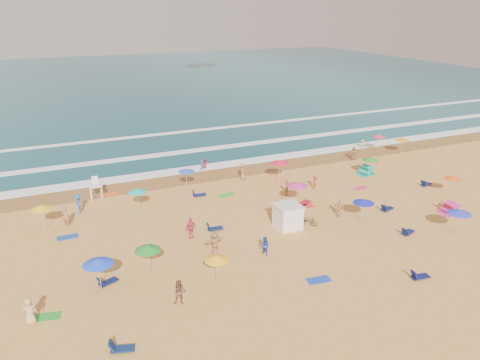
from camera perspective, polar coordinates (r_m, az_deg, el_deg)
name	(u,v)px	position (r m, az deg, el deg)	size (l,w,h in m)	color
ground	(242,221)	(42.10, 0.23, -5.02)	(220.00, 220.00, 0.00)	gold
ocean	(102,84)	(121.05, -16.47, 11.13)	(220.00, 140.00, 0.18)	#0C4756
wet_sand	(197,177)	(52.87, -5.28, 0.38)	(220.00, 220.00, 0.00)	olive
surf_foam	(175,155)	(60.84, -7.97, 3.09)	(200.00, 18.70, 0.05)	white
cabana	(288,217)	(40.74, 5.84, -4.49)	(2.00, 2.00, 2.00)	white
cabana_roof	(288,206)	(40.30, 5.89, -3.13)	(2.20, 2.20, 0.12)	silver
bicycle	(308,220)	(41.64, 8.30, -4.88)	(0.59, 1.69, 0.89)	black
lifeguard_stand	(96,190)	(48.31, -17.15, -1.16)	(1.20, 1.20, 2.10)	white
beach_umbrellas	(270,188)	(43.58, 3.72, -1.03)	(58.96, 23.13, 0.76)	#D12E5B
loungers	(298,235)	(39.64, 7.10, -6.63)	(35.98, 21.39, 0.34)	#0D1744
towels	(238,229)	(40.68, -0.20, -5.96)	(43.61, 23.35, 0.03)	red
popup_tents	(404,186)	(51.27, 19.36, -0.70)	(2.62, 13.67, 1.20)	#D62F88
beachgoers	(224,199)	(44.63, -2.00, -2.35)	(47.29, 25.54, 2.13)	#BF2F35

